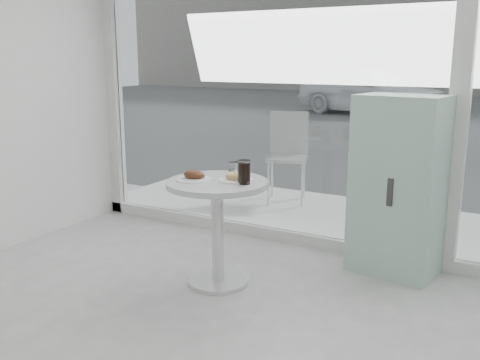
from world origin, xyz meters
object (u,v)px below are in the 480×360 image
Objects in this scene: main_table at (217,211)px; mint_cabinet at (398,186)px; plate_donut at (236,178)px; plate_fritter at (194,176)px; car_white at (369,90)px; cola_glass at (244,172)px; water_tumbler_a at (233,170)px; water_tumbler_b at (240,170)px; patio_chair at (288,151)px.

main_table is 1.37m from mint_cabinet.
plate_donut reaches higher than main_table.
plate_fritter is (-1.20, -0.93, 0.12)m from mint_cabinet.
car_white is (-2.55, 12.17, 0.18)m from main_table.
mint_cabinet is at bearing -143.83° from car_white.
cola_glass is at bearing -125.84° from mint_cabinet.
car_white is at bearing 102.38° from plate_donut.
water_tumbler_a is at bearing 127.67° from plate_donut.
mint_cabinet reaches higher than water_tumbler_b.
plate_donut is at bearing -130.93° from mint_cabinet.
car_white reaches higher than main_table.
plate_donut is 0.14m from water_tumbler_a.
water_tumbler_a is (0.18, 0.24, 0.02)m from plate_fritter.
plate_fritter is 2.29× the size of water_tumbler_b.
car_white is at bearing 102.29° from water_tumbler_b.
cola_glass is at bearing 12.28° from plate_fritter.
cola_glass is (0.15, -0.20, 0.03)m from water_tumbler_b.
water_tumbler_b reaches higher than plate_fritter.
plate_donut is at bearing -94.80° from patio_chair.
mint_cabinet is at bearing 37.86° from plate_fritter.
patio_chair is (-0.48, 2.23, 0.06)m from main_table.
mint_cabinet is 1.19m from water_tumbler_b.
plate_donut is at bearing -149.09° from car_white.
patio_chair is 2.33m from plate_fritter.
car_white reaches higher than plate_donut.
water_tumbler_b reaches higher than plate_donut.
main_table is at bearing -105.40° from water_tumbler_b.
water_tumbler_a is 0.05m from water_tumbler_b.
plate_fritter is at bearing -156.97° from main_table.
patio_chair is at bearing 98.22° from plate_fritter.
water_tumbler_a reaches higher than main_table.
patio_chair is 3.92× the size of plate_fritter.
water_tumbler_a is (0.03, 0.17, 0.27)m from main_table.
water_tumbler_b is at bearing 74.60° from main_table.
plate_fritter reaches higher than plate_donut.
patio_chair is 2.25m from plate_donut.
car_white reaches higher than water_tumbler_b.
car_white is (-2.07, 9.94, 0.12)m from patio_chair.
car_white is 12.47m from cola_glass.
water_tumbler_b is at bearing 109.22° from plate_donut.
mint_cabinet is 11.86m from car_white.
water_tumbler_a is at bearing -149.35° from car_white.
patio_chair reaches higher than water_tumbler_a.
car_white is at bearing 102.11° from water_tumbler_a.
mint_cabinet reaches higher than cola_glass.
patio_chair is (-1.53, 1.36, -0.07)m from mint_cabinet.
plate_fritter reaches higher than main_table.
patio_chair is 4.06× the size of plate_donut.
patio_chair is 9.21× the size of water_tumbler_a.
water_tumbler_b reaches higher than main_table.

